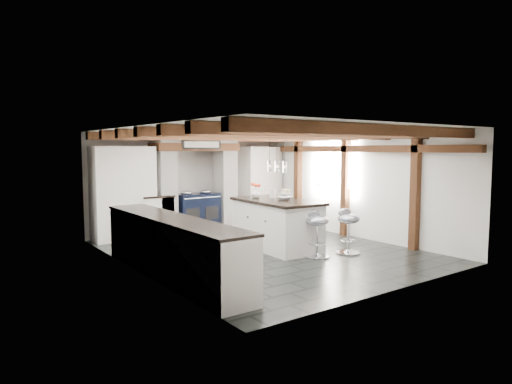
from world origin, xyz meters
TOP-DOWN VIEW (x-y plane):
  - ground at (0.00, 0.00)m, footprint 6.00×6.00m
  - room_shell at (-0.61, 1.42)m, footprint 6.00×6.03m
  - range_cooker at (0.00, 2.68)m, footprint 1.00×0.63m
  - kitchen_island at (0.36, 0.07)m, footprint 1.12×1.99m
  - bar_stool_near at (1.14, -1.08)m, footprint 0.48×0.48m
  - bar_stool_far at (0.46, -0.95)m, footprint 0.51×0.51m

SIDE VIEW (x-z plane):
  - ground at x=0.00m, z-range 0.00..0.00m
  - range_cooker at x=0.00m, z-range -0.03..0.96m
  - kitchen_island at x=0.36m, z-range -0.15..1.13m
  - bar_stool_near at x=1.14m, z-range 0.10..0.94m
  - bar_stool_far at x=0.46m, z-range 0.10..0.96m
  - room_shell at x=-0.61m, z-range -1.93..4.07m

